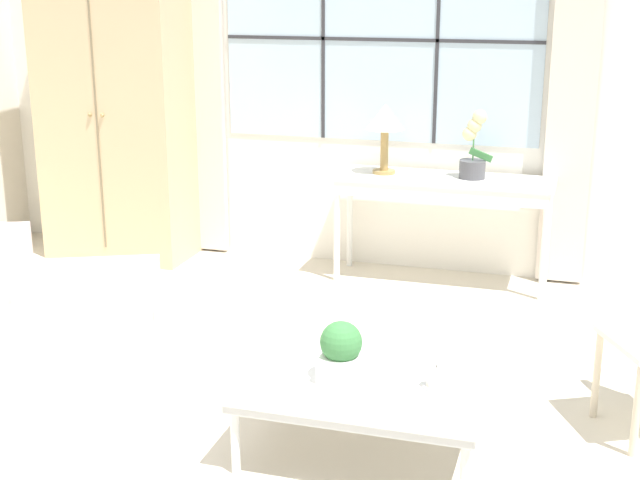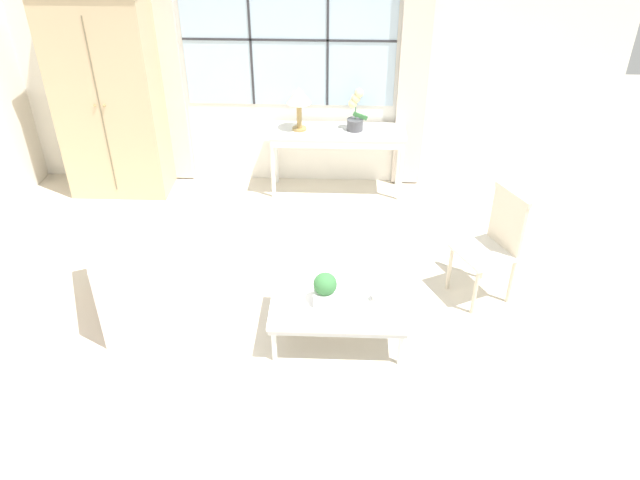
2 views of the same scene
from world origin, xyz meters
The scene contains 10 objects.
ground_plane centered at (0.00, 0.00, 0.00)m, with size 14.00×14.00×0.00m, color beige.
wall_back_windowed centered at (0.00, 3.02, 1.40)m, with size 7.20×0.14×2.80m.
armoire centered at (-1.94, 2.68, 1.16)m, with size 1.16×0.61×2.32m.
console_table centered at (0.53, 2.72, 0.68)m, with size 1.50×0.44×0.76m.
table_lamp centered at (0.12, 2.70, 1.13)m, with size 0.27×0.27×0.48m.
potted_orchid centered at (0.73, 2.72, 0.95)m, with size 0.22×0.18×0.47m.
armchair_upholstered centered at (-1.12, 0.59, 0.25)m, with size 1.19×1.23×0.75m.
coffee_table centered at (0.59, 0.26, 0.32)m, with size 1.09×0.76×0.36m.
potted_plant_small centered at (0.48, 0.23, 0.50)m, with size 0.19×0.19×0.27m.
pillar_candle centered at (0.90, 0.26, 0.41)m, with size 0.11×0.11×0.11m.
Camera 1 is at (1.43, -3.26, 2.07)m, focal length 50.00 mm.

